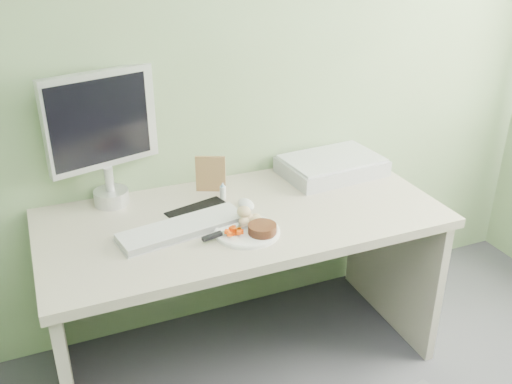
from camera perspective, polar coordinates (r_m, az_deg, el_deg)
name	(u,v)px	position (r m, az deg, el deg)	size (l,w,h in m)	color
wall_back	(208,40)	(2.41, -4.85, 14.88)	(3.50, 3.50, 0.00)	#7FA070
desk	(243,253)	(2.38, -1.29, -6.11)	(1.60, 0.75, 0.73)	beige
plate	(247,232)	(2.15, -0.88, -3.99)	(0.25, 0.25, 0.01)	white
steak	(262,229)	(2.12, 0.63, -3.71)	(0.11, 0.11, 0.03)	black
potato_pile	(249,215)	(2.19, -0.67, -2.35)	(0.10, 0.07, 0.05)	tan
carrot_heap	(234,230)	(2.11, -2.20, -3.82)	(0.06, 0.05, 0.04)	#DC3F04
steak_knife	(220,234)	(2.10, -3.63, -4.19)	(0.21, 0.07, 0.02)	silver
mousepad	(205,215)	(2.29, -5.08, -2.29)	(0.26, 0.22, 0.00)	black
keyboard	(183,227)	(2.18, -7.34, -3.52)	(0.49, 0.14, 0.02)	white
computer_mouse	(246,204)	(2.33, -0.99, -1.23)	(0.06, 0.10, 0.04)	white
photo_frame	(211,174)	(2.45, -4.56, 1.82)	(0.13, 0.01, 0.16)	#8B5E41
eyedrop_bottle	(223,191)	(2.40, -3.33, 0.07)	(0.03, 0.03, 0.08)	white
scanner	(332,167)	(2.65, 7.56, 2.54)	(0.45, 0.30, 0.07)	#A8AAAF
monitor	(103,132)	(2.34, -15.08, 5.84)	(0.45, 0.18, 0.55)	silver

